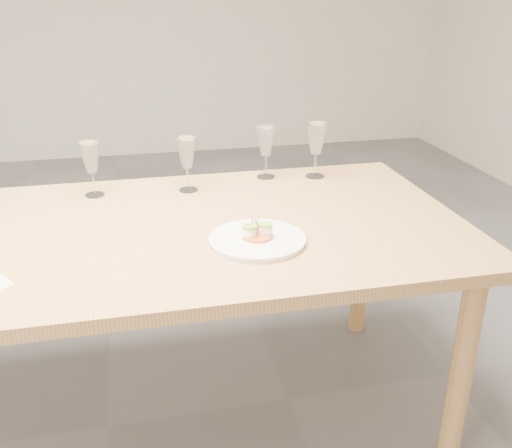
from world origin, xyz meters
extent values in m
plane|color=slate|center=(0.00, 0.00, 0.00)|extent=(7.00, 7.00, 0.00)
cube|color=tan|center=(0.00, 0.00, 0.73)|extent=(2.40, 1.00, 0.04)
cylinder|color=tan|center=(1.10, -0.40, 0.35)|extent=(0.07, 0.07, 0.71)
cylinder|color=tan|center=(1.10, 0.40, 0.35)|extent=(0.07, 0.07, 0.71)
cylinder|color=white|center=(0.51, -0.17, 0.76)|extent=(0.28, 0.28, 0.01)
cylinder|color=white|center=(0.51, -0.17, 0.76)|extent=(0.29, 0.29, 0.01)
cylinder|color=orange|center=(0.51, -0.17, 0.77)|extent=(0.09, 0.09, 0.01)
cylinder|color=#FFEED0|center=(0.48, -0.17, 0.79)|extent=(0.04, 0.04, 0.03)
cylinder|color=#FFEED0|center=(0.53, -0.17, 0.79)|extent=(0.04, 0.04, 0.03)
cylinder|color=#8FAD30|center=(0.48, -0.17, 0.80)|extent=(0.04, 0.04, 0.01)
cylinder|color=#8FAD30|center=(0.53, -0.17, 0.80)|extent=(0.04, 0.04, 0.01)
cylinder|color=tan|center=(0.56, -0.22, 0.76)|extent=(0.04, 0.04, 0.00)
cylinder|color=white|center=(0.02, 0.34, 0.75)|extent=(0.07, 0.07, 0.00)
cylinder|color=white|center=(0.02, 0.34, 0.80)|extent=(0.01, 0.01, 0.08)
cone|color=white|center=(0.02, 0.34, 0.89)|extent=(0.08, 0.08, 0.11)
cylinder|color=white|center=(0.36, 0.32, 0.75)|extent=(0.07, 0.07, 0.00)
cylinder|color=white|center=(0.36, 0.32, 0.80)|extent=(0.01, 0.01, 0.08)
cone|color=white|center=(0.36, 0.32, 0.89)|extent=(0.08, 0.08, 0.11)
cylinder|color=white|center=(0.67, 0.41, 0.75)|extent=(0.07, 0.07, 0.00)
cylinder|color=white|center=(0.67, 0.41, 0.80)|extent=(0.01, 0.01, 0.09)
cone|color=white|center=(0.67, 0.41, 0.89)|extent=(0.08, 0.08, 0.11)
cylinder|color=white|center=(0.86, 0.38, 0.75)|extent=(0.07, 0.07, 0.00)
cylinder|color=white|center=(0.86, 0.38, 0.80)|extent=(0.01, 0.01, 0.09)
cone|color=white|center=(0.86, 0.38, 0.90)|extent=(0.09, 0.09, 0.12)
camera|label=1|loc=(0.18, -1.66, 1.46)|focal=40.00mm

